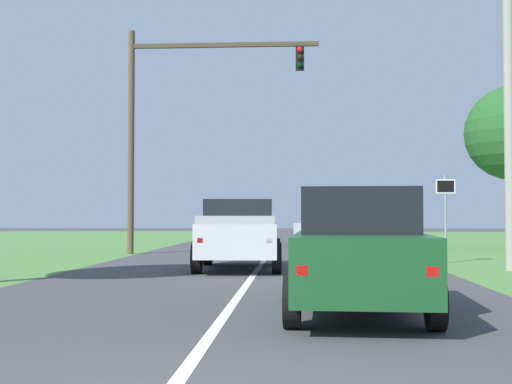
% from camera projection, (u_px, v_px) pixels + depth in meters
% --- Properties ---
extents(ground_plane, '(120.00, 120.00, 0.00)m').
position_uv_depth(ground_plane, '(252.00, 278.00, 16.26)').
color(ground_plane, '#424244').
extents(red_suv_near, '(2.23, 4.81, 1.89)m').
position_uv_depth(red_suv_near, '(357.00, 248.00, 10.43)').
color(red_suv_near, '#194C23').
rests_on(red_suv_near, ground_plane).
extents(pickup_truck_lead, '(2.42, 4.95, 1.91)m').
position_uv_depth(pickup_truck_lead, '(239.00, 234.00, 18.75)').
color(pickup_truck_lead, silver).
rests_on(pickup_truck_lead, ground_plane).
extents(traffic_light, '(7.32, 0.40, 8.60)m').
position_uv_depth(traffic_light, '(177.00, 108.00, 26.11)').
color(traffic_light, brown).
rests_on(traffic_light, ground_plane).
extents(keep_moving_sign, '(0.60, 0.09, 2.73)m').
position_uv_depth(keep_moving_sign, '(446.00, 207.00, 21.22)').
color(keep_moving_sign, gray).
rests_on(keep_moving_sign, ground_plane).
extents(crossing_suv_far, '(4.63, 2.19, 1.67)m').
position_uv_depth(crossing_suv_far, '(350.00, 229.00, 28.59)').
color(crossing_suv_far, silver).
rests_on(crossing_suv_far, ground_plane).
extents(utility_pole_right, '(0.28, 0.28, 9.86)m').
position_uv_depth(utility_pole_right, '(509.00, 87.00, 18.37)').
color(utility_pole_right, '#9E998E').
rests_on(utility_pole_right, ground_plane).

